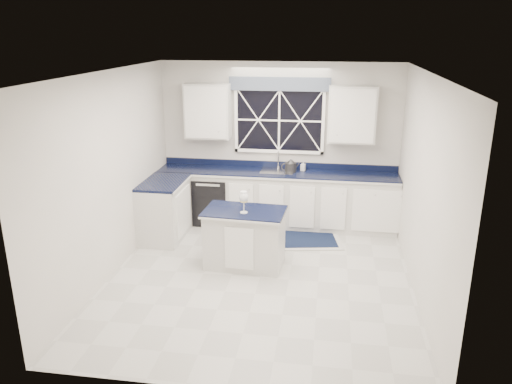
% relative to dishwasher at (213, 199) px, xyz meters
% --- Properties ---
extents(ground, '(4.50, 4.50, 0.00)m').
position_rel_dishwasher_xyz_m(ground, '(1.10, -1.95, -0.41)').
color(ground, beige).
rests_on(ground, ground).
extents(back_wall, '(4.00, 0.10, 2.70)m').
position_rel_dishwasher_xyz_m(back_wall, '(1.10, 0.30, 0.94)').
color(back_wall, silver).
rests_on(back_wall, ground).
extents(base_cabinets, '(3.99, 1.60, 0.90)m').
position_rel_dishwasher_xyz_m(base_cabinets, '(0.77, -0.17, 0.04)').
color(base_cabinets, silver).
rests_on(base_cabinets, ground).
extents(countertop, '(3.98, 0.64, 0.04)m').
position_rel_dishwasher_xyz_m(countertop, '(1.10, 0.00, 0.51)').
color(countertop, black).
rests_on(countertop, base_cabinets).
extents(dishwasher, '(0.60, 0.58, 0.82)m').
position_rel_dishwasher_xyz_m(dishwasher, '(0.00, 0.00, 0.00)').
color(dishwasher, black).
rests_on(dishwasher, ground).
extents(window, '(1.65, 0.09, 1.26)m').
position_rel_dishwasher_xyz_m(window, '(1.10, 0.25, 1.42)').
color(window, black).
rests_on(window, ground).
extents(upper_cabinets, '(3.10, 0.34, 0.90)m').
position_rel_dishwasher_xyz_m(upper_cabinets, '(1.10, 0.13, 1.49)').
color(upper_cabinets, silver).
rests_on(upper_cabinets, ground).
extents(faucet, '(0.05, 0.20, 0.30)m').
position_rel_dishwasher_xyz_m(faucet, '(1.10, 0.19, 0.69)').
color(faucet, silver).
rests_on(faucet, countertop).
extents(island, '(1.14, 0.73, 0.82)m').
position_rel_dishwasher_xyz_m(island, '(0.83, -1.60, 0.00)').
color(island, silver).
rests_on(island, ground).
extents(rug, '(1.57, 1.12, 0.02)m').
position_rel_dishwasher_xyz_m(rug, '(1.46, -0.60, -0.40)').
color(rug, '#B6B6B1').
rests_on(rug, ground).
extents(kettle, '(0.31, 0.23, 0.22)m').
position_rel_dishwasher_xyz_m(kettle, '(1.32, 0.03, 0.63)').
color(kettle, '#2A2A2C').
rests_on(kettle, countertop).
extents(wine_glass, '(0.13, 0.13, 0.30)m').
position_rel_dishwasher_xyz_m(wine_glass, '(0.84, -1.69, 0.62)').
color(wine_glass, white).
rests_on(wine_glass, island).
extents(soap_bottle, '(0.09, 0.09, 0.16)m').
position_rel_dishwasher_xyz_m(soap_bottle, '(1.52, 0.14, 0.61)').
color(soap_bottle, silver).
rests_on(soap_bottle, countertop).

